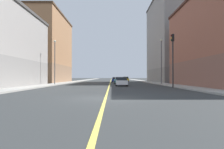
# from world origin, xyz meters

# --- Properties ---
(ground_plane) EXTENTS (400.00, 400.00, 0.00)m
(ground_plane) POSITION_xyz_m (0.00, 0.00, 0.00)
(ground_plane) COLOR #2F3232
(ground_plane) RESTS_ON ground
(sidewalk_left) EXTENTS (2.57, 168.00, 0.15)m
(sidewalk_left) POSITION_xyz_m (9.63, 49.00, 0.07)
(sidewalk_left) COLOR #9E9B93
(sidewalk_left) RESTS_ON ground
(sidewalk_right) EXTENTS (2.57, 168.00, 0.15)m
(sidewalk_right) POSITION_xyz_m (-9.63, 49.00, 0.07)
(sidewalk_right) COLOR #9E9B93
(sidewalk_right) RESTS_ON ground
(lane_center_stripe) EXTENTS (0.16, 154.00, 0.01)m
(lane_center_stripe) POSITION_xyz_m (0.00, 49.00, 0.01)
(lane_center_stripe) COLOR #E5D14C
(lane_center_stripe) RESTS_ON ground
(building_left_mid) EXTENTS (12.08, 21.97, 21.01)m
(building_left_mid) POSITION_xyz_m (16.81, 39.71, 10.51)
(building_left_mid) COLOR slate
(building_left_mid) RESTS_ON ground
(building_right_midblock) EXTENTS (12.08, 19.96, 15.73)m
(building_right_midblock) POSITION_xyz_m (-16.81, 36.43, 7.87)
(building_right_midblock) COLOR #8F6B4F
(building_right_midblock) RESTS_ON ground
(traffic_light_left_near) EXTENTS (0.40, 0.32, 6.64)m
(traffic_light_left_near) POSITION_xyz_m (7.93, 12.80, 4.25)
(traffic_light_left_near) COLOR #2D2D2D
(traffic_light_left_near) RESTS_ON ground
(street_lamp_left_near) EXTENTS (0.36, 0.36, 7.79)m
(street_lamp_left_near) POSITION_xyz_m (8.95, 23.23, 4.82)
(street_lamp_left_near) COLOR #4C4C51
(street_lamp_left_near) RESTS_ON ground
(street_lamp_right_near) EXTENTS (0.36, 0.36, 7.21)m
(street_lamp_right_near) POSITION_xyz_m (-8.95, 21.24, 4.51)
(street_lamp_right_near) COLOR #4C4C51
(street_lamp_right_near) RESTS_ON ground
(car_blue) EXTENTS (1.92, 4.46, 1.25)m
(car_blue) POSITION_xyz_m (1.32, 40.57, 0.61)
(car_blue) COLOR #23389E
(car_blue) RESTS_ON ground
(car_teal) EXTENTS (2.01, 4.31, 1.32)m
(car_teal) POSITION_xyz_m (1.85, 26.67, 0.66)
(car_teal) COLOR #196670
(car_teal) RESTS_ON ground
(car_silver) EXTENTS (1.86, 4.06, 1.22)m
(car_silver) POSITION_xyz_m (4.75, 64.22, 0.60)
(car_silver) COLOR silver
(car_silver) RESTS_ON ground
(car_yellow) EXTENTS (1.89, 4.31, 1.37)m
(car_yellow) POSITION_xyz_m (4.39, 48.33, 0.66)
(car_yellow) COLOR gold
(car_yellow) RESTS_ON ground
(car_white) EXTENTS (1.88, 4.02, 1.25)m
(car_white) POSITION_xyz_m (1.86, 18.28, 0.62)
(car_white) COLOR white
(car_white) RESTS_ON ground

